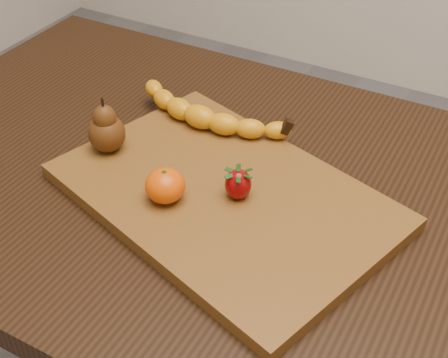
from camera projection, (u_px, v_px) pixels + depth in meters
The scene contains 6 objects.
table at pixel (186, 217), 0.99m from camera, with size 1.00×0.70×0.76m.
cutting_board at pixel (224, 196), 0.86m from camera, with size 0.45×0.30×0.02m, color brown.
banana at pixel (200, 117), 0.96m from camera, with size 0.23×0.06×0.04m, color orange, non-canonical shape.
pear at pixel (106, 125), 0.90m from camera, with size 0.05×0.05×0.09m, color #4E2A0C, non-canonical shape.
mandarin at pixel (165, 186), 0.82m from camera, with size 0.05×0.05×0.05m, color #E34D02.
strawberry at pixel (238, 183), 0.83m from camera, with size 0.04×0.04×0.04m, color #810305, non-canonical shape.
Camera 1 is at (0.41, -0.61, 1.32)m, focal length 50.00 mm.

